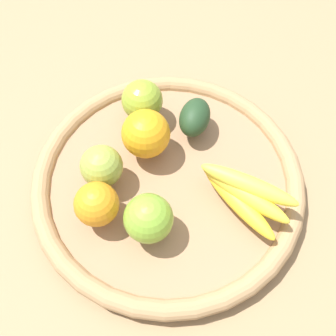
{
  "coord_description": "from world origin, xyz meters",
  "views": [
    {
      "loc": [
        -0.33,
        0.06,
        0.61
      ],
      "look_at": [
        0.0,
        0.0,
        0.06
      ],
      "focal_mm": 42.41,
      "sensor_mm": 36.0,
      "label": 1
    }
  ],
  "objects": [
    {
      "name": "apple_2",
      "position": [
        0.01,
        0.1,
        0.08
      ],
      "size": [
        0.07,
        0.07,
        0.07
      ],
      "primitive_type": "sphere",
      "rotation": [
        0.0,
        0.0,
        3.13
      ],
      "color": "#93A440",
      "rests_on": "basket"
    },
    {
      "name": "ground_plane",
      "position": [
        0.0,
        0.0,
        0.0
      ],
      "size": [
        2.4,
        2.4,
        0.0
      ],
      "primitive_type": "plane",
      "color": "#967752",
      "rests_on": "ground"
    },
    {
      "name": "banana_bunch",
      "position": [
        -0.07,
        -0.11,
        0.07
      ],
      "size": [
        0.15,
        0.14,
        0.05
      ],
      "color": "yellow",
      "rests_on": "basket"
    },
    {
      "name": "avocado",
      "position": [
        0.09,
        -0.06,
        0.07
      ],
      "size": [
        0.09,
        0.08,
        0.05
      ],
      "primitive_type": "ellipsoid",
      "rotation": [
        0.0,
        0.0,
        2.67
      ],
      "color": "#223C21",
      "rests_on": "basket"
    },
    {
      "name": "orange_1",
      "position": [
        -0.05,
        0.12,
        0.08
      ],
      "size": [
        0.09,
        0.09,
        0.07
      ],
      "primitive_type": "sphere",
      "rotation": [
        0.0,
        0.0,
        4.38
      ],
      "color": "orange",
      "rests_on": "basket"
    },
    {
      "name": "orange_0",
      "position": [
        0.06,
        0.03,
        0.08
      ],
      "size": [
        0.11,
        0.11,
        0.08
      ],
      "primitive_type": "sphere",
      "rotation": [
        0.0,
        0.0,
        2.49
      ],
      "color": "orange",
      "rests_on": "basket"
    },
    {
      "name": "basket",
      "position": [
        0.0,
        0.0,
        0.02
      ],
      "size": [
        0.46,
        0.46,
        0.04
      ],
      "color": "#9D7453",
      "rests_on": "ground_plane"
    },
    {
      "name": "apple_0",
      "position": [
        0.13,
        0.02,
        0.08
      ],
      "size": [
        0.1,
        0.1,
        0.07
      ],
      "primitive_type": "sphere",
      "rotation": [
        0.0,
        0.0,
        0.83
      ],
      "color": "#89A22D",
      "rests_on": "basket"
    },
    {
      "name": "apple_1",
      "position": [
        -0.09,
        0.05,
        0.08
      ],
      "size": [
        0.1,
        0.1,
        0.07
      ],
      "primitive_type": "sphere",
      "rotation": [
        0.0,
        0.0,
        0.65
      ],
      "color": "#7EAC32",
      "rests_on": "basket"
    }
  ]
}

